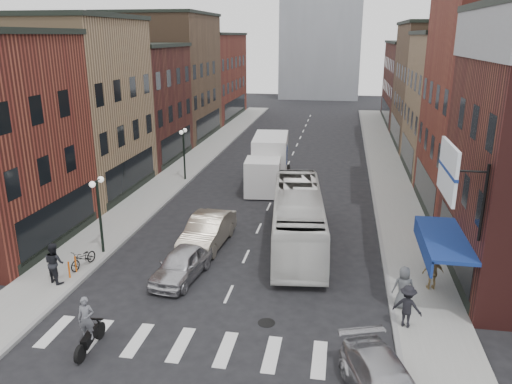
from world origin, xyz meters
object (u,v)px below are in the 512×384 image
(sedan_left_near, at_px, (181,264))
(streetlamp_near, at_px, (99,201))
(box_truck, at_px, (268,162))
(ped_right_c, at_px, (404,287))
(bike_rack, at_px, (72,267))
(ped_right_b, at_px, (433,272))
(motorcycle_rider, at_px, (88,326))
(ped_left_solo, at_px, (54,263))
(ped_right_a, at_px, (407,306))
(streetlamp_far, at_px, (184,145))
(sedan_left_far, at_px, (207,231))
(transit_bus, at_px, (298,218))
(parked_bicycle, at_px, (83,258))
(billboard_sign, at_px, (450,172))

(sedan_left_near, bearing_deg, streetlamp_near, 166.62)
(box_truck, distance_m, ped_right_c, 19.05)
(streetlamp_near, height_order, box_truck, streetlamp_near)
(streetlamp_near, distance_m, bike_rack, 3.59)
(sedan_left_near, bearing_deg, ped_right_b, 11.00)
(motorcycle_rider, distance_m, ped_left_solo, 5.92)
(box_truck, bearing_deg, motorcycle_rider, -103.02)
(ped_right_a, bearing_deg, ped_left_solo, 14.26)
(streetlamp_far, xyz_separation_m, ped_right_c, (14.80, -17.07, -1.86))
(motorcycle_rider, relative_size, sedan_left_far, 0.42)
(transit_bus, height_order, sedan_left_near, transit_bus)
(streetlamp_near, height_order, streetlamp_far, same)
(streetlamp_near, xyz_separation_m, bike_rack, (-0.20, -2.70, -2.36))
(parked_bicycle, distance_m, ped_right_c, 14.96)
(streetlamp_near, relative_size, ped_left_solo, 2.16)
(sedan_left_near, distance_m, ped_right_c, 9.99)
(streetlamp_near, xyz_separation_m, motorcycle_rider, (3.36, -7.91, -1.90))
(ped_right_a, bearing_deg, transit_bus, -38.84)
(bike_rack, bearing_deg, streetlamp_far, 89.31)
(transit_bus, xyz_separation_m, parked_bicycle, (-9.97, -4.90, -0.92))
(streetlamp_far, xyz_separation_m, sedan_left_far, (5.09, -12.00, -2.06))
(billboard_sign, relative_size, ped_left_solo, 1.94)
(streetlamp_far, bearing_deg, ped_right_b, -43.12)
(bike_rack, distance_m, parked_bicycle, 0.87)
(motorcycle_rider, relative_size, transit_bus, 0.20)
(bike_rack, height_order, box_truck, box_truck)
(bike_rack, relative_size, motorcycle_rider, 0.37)
(motorcycle_rider, bearing_deg, streetlamp_near, 105.66)
(billboard_sign, height_order, ped_left_solo, billboard_sign)
(sedan_left_far, bearing_deg, ped_right_c, -23.71)
(ped_right_c, bearing_deg, sedan_left_far, -33.25)
(ped_left_solo, bearing_deg, parked_bicycle, -81.58)
(transit_bus, bearing_deg, motorcycle_rider, -127.07)
(sedan_left_near, bearing_deg, billboard_sign, -0.61)
(streetlamp_near, height_order, bike_rack, streetlamp_near)
(streetlamp_far, bearing_deg, sedan_left_near, -72.90)
(ped_right_b, relative_size, ped_right_c, 0.88)
(transit_bus, xyz_separation_m, ped_right_c, (4.93, -6.13, -0.48))
(bike_rack, height_order, ped_right_a, ped_right_a)
(bike_rack, distance_m, motorcycle_rider, 6.33)
(sedan_left_far, distance_m, ped_right_b, 11.63)
(motorcycle_rider, distance_m, ped_right_a, 11.93)
(ped_right_a, bearing_deg, ped_right_c, -71.96)
(billboard_sign, height_order, ped_right_a, billboard_sign)
(box_truck, bearing_deg, ped_left_solo, -116.84)
(streetlamp_far, distance_m, parked_bicycle, 16.01)
(parked_bicycle, xyz_separation_m, ped_right_b, (16.36, 0.62, 0.34))
(streetlamp_near, bearing_deg, streetlamp_far, 90.00)
(box_truck, bearing_deg, transit_bus, -78.21)
(streetlamp_far, height_order, ped_right_c, streetlamp_far)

